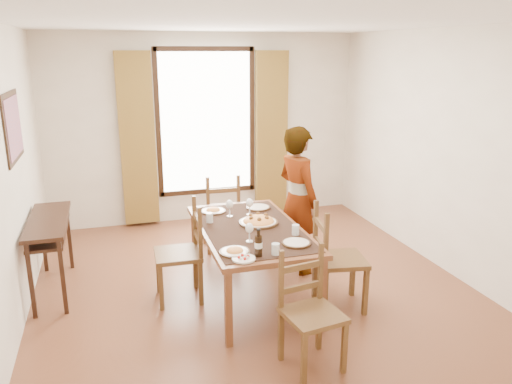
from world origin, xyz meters
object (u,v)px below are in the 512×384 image
object	(u,v)px
console_table	(49,229)
dining_table	(250,233)
pasta_platter	(259,219)
man	(298,200)

from	to	relation	value
console_table	dining_table	distance (m)	2.08
console_table	pasta_platter	xyz separation A→B (m)	(2.06, -0.65, 0.12)
console_table	pasta_platter	distance (m)	2.16
console_table	dining_table	size ratio (longest dim) A/B	0.69
dining_table	pasta_platter	distance (m)	0.18
dining_table	pasta_platter	bearing A→B (deg)	35.95
console_table	pasta_platter	size ratio (longest dim) A/B	3.00
dining_table	man	bearing A→B (deg)	35.16
console_table	pasta_platter	bearing A→B (deg)	-17.43
console_table	dining_table	world-z (taller)	console_table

